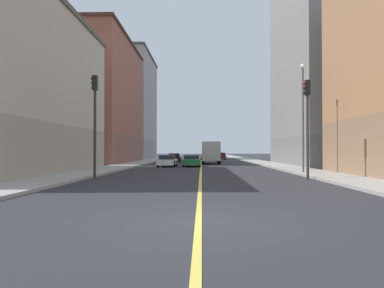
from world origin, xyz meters
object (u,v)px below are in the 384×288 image
(box_truck, at_px, (211,152))
(traffic_light_right_near, at_px, (95,112))
(building_left_mid, at_px, (321,62))
(building_right_distant, at_px, (130,107))
(street_lamp_left_near, at_px, (303,107))
(building_right_midblock, at_px, (100,101))
(car_white, at_px, (167,161))
(traffic_light_left_near, at_px, (307,115))
(car_orange, at_px, (206,157))
(car_black, at_px, (174,158))
(building_right_corner, at_px, (3,86))
(car_green, at_px, (191,161))
(car_maroon, at_px, (221,156))

(box_truck, bearing_deg, traffic_light_right_near, -105.94)
(building_left_mid, bearing_deg, box_truck, 158.98)
(building_left_mid, distance_m, building_right_distant, 40.78)
(traffic_light_right_near, bearing_deg, street_lamp_left_near, 19.06)
(building_right_midblock, distance_m, traffic_light_right_near, 30.84)
(building_right_distant, xyz_separation_m, car_white, (10.50, -33.82, -9.60))
(traffic_light_left_near, relative_size, car_orange, 1.32)
(box_truck, bearing_deg, car_black, 125.57)
(building_right_distant, relative_size, traffic_light_right_near, 3.27)
(building_right_corner, xyz_separation_m, building_right_midblock, (-0.00, 25.62, 2.23))
(car_orange, distance_m, box_truck, 19.45)
(building_right_midblock, height_order, traffic_light_left_near, building_right_midblock)
(building_right_corner, xyz_separation_m, box_truck, (15.32, 22.78, -4.81))
(building_right_distant, xyz_separation_m, car_black, (10.03, -17.12, -9.57))
(car_black, distance_m, car_green, 16.46)
(car_orange, xyz_separation_m, box_truck, (0.34, -19.42, 0.91))
(traffic_light_left_near, relative_size, box_truck, 0.82)
(car_green, bearing_deg, building_right_corner, -132.96)
(traffic_light_left_near, xyz_separation_m, car_orange, (-5.44, 46.10, -3.20))
(street_lamp_left_near, bearing_deg, building_right_distant, 114.77)
(building_left_mid, bearing_deg, car_white, -166.07)
(building_right_corner, bearing_deg, car_black, 71.61)
(building_right_midblock, bearing_deg, car_orange, 47.92)
(car_green, bearing_deg, traffic_light_left_near, -67.54)
(car_black, bearing_deg, car_orange, 67.68)
(traffic_light_right_near, bearing_deg, car_green, 73.41)
(building_left_mid, height_order, building_right_midblock, building_left_mid)
(car_maroon, relative_size, car_white, 1.08)
(car_maroon, bearing_deg, building_right_distant, 175.33)
(traffic_light_right_near, bearing_deg, car_black, 86.08)
(building_left_mid, height_order, car_black, building_left_mid)
(street_lamp_left_near, bearing_deg, building_right_corner, -177.73)
(building_left_mid, xyz_separation_m, car_white, (-17.65, -4.38, -11.47))
(building_right_distant, distance_m, car_orange, 18.49)
(street_lamp_left_near, relative_size, car_white, 1.88)
(traffic_light_right_near, bearing_deg, building_right_corner, 153.17)
(building_right_midblock, relative_size, traffic_light_left_near, 3.63)
(building_right_midblock, height_order, traffic_light_right_near, building_right_midblock)
(traffic_light_left_near, bearing_deg, traffic_light_right_near, 180.00)
(building_right_corner, distance_m, car_black, 32.30)
(street_lamp_left_near, xyz_separation_m, car_black, (-11.40, 29.32, -4.19))
(building_right_distant, xyz_separation_m, car_green, (13.03, -33.31, -9.61))
(car_black, xyz_separation_m, car_green, (2.99, -16.19, -0.04))
(car_maroon, bearing_deg, traffic_light_right_near, -101.54)
(traffic_light_left_near, distance_m, box_truck, 27.26)
(traffic_light_right_near, height_order, car_white, traffic_light_right_near)
(building_right_distant, distance_m, car_black, 22.03)
(building_left_mid, xyz_separation_m, traffic_light_right_near, (-20.45, -21.75, -8.06))
(traffic_light_right_near, xyz_separation_m, street_lamp_left_near, (13.74, 4.74, 0.80))
(building_right_midblock, bearing_deg, building_right_corner, -90.00)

